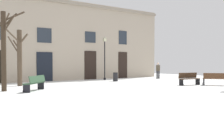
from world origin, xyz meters
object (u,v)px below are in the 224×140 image
(litter_bin, at_px, (115,77))
(bench_near_center_tree, at_px, (216,79))
(tree_foreground, at_px, (19,56))
(person_crossing_plaza, at_px, (158,70))
(streetlamp, at_px, (105,54))
(tree_near_facade, at_px, (4,46))
(bench_by_litter_bin, at_px, (189,79))
(bench_facing_shops, at_px, (35,83))

(litter_bin, height_order, bench_near_center_tree, bench_near_center_tree)
(tree_foreground, distance_m, person_crossing_plaza, 13.60)
(person_crossing_plaza, bearing_deg, streetlamp, 36.28)
(tree_foreground, bearing_deg, tree_near_facade, -118.19)
(litter_bin, bearing_deg, tree_near_facade, -164.56)
(tree_near_facade, bearing_deg, litter_bin, 15.44)
(person_crossing_plaza, bearing_deg, tree_near_facade, 64.35)
(tree_near_facade, xyz_separation_m, bench_near_center_tree, (13.19, -4.56, -2.06))
(litter_bin, bearing_deg, bench_by_litter_bin, -68.52)
(streetlamp, relative_size, bench_facing_shops, 2.37)
(tree_near_facade, height_order, person_crossing_plaza, tree_near_facade)
(tree_near_facade, relative_size, person_crossing_plaza, 2.92)
(bench_facing_shops, distance_m, person_crossing_plaza, 14.18)
(streetlamp, bearing_deg, bench_near_center_tree, -69.38)
(tree_near_facade, xyz_separation_m, tree_foreground, (1.51, 2.82, -0.44))
(tree_near_facade, xyz_separation_m, streetlamp, (9.70, 4.72, -0.08))
(tree_foreground, bearing_deg, streetlamp, 13.05)
(bench_near_center_tree, height_order, person_crossing_plaza, person_crossing_plaza)
(bench_by_litter_bin, height_order, bench_near_center_tree, bench_by_litter_bin)
(bench_by_litter_bin, relative_size, bench_facing_shops, 1.03)
(bench_by_litter_bin, bearing_deg, bench_near_center_tree, -33.61)
(tree_foreground, xyz_separation_m, bench_facing_shops, (-0.05, -3.66, -1.62))
(bench_facing_shops, relative_size, bench_near_center_tree, 1.01)
(tree_near_facade, bearing_deg, bench_near_center_tree, -19.06)
(tree_near_facade, height_order, bench_facing_shops, tree_near_facade)
(streetlamp, xyz_separation_m, person_crossing_plaza, (5.36, -1.56, -1.55))
(bench_near_center_tree, relative_size, person_crossing_plaza, 1.03)
(bench_facing_shops, bearing_deg, bench_by_litter_bin, 119.92)
(tree_near_facade, relative_size, streetlamp, 1.18)
(tree_near_facade, relative_size, litter_bin, 6.21)
(litter_bin, xyz_separation_m, bench_near_center_tree, (3.73, -7.17, 0.08))
(streetlamp, height_order, bench_by_litter_bin, streetlamp)
(streetlamp, bearing_deg, litter_bin, -96.62)
(tree_near_facade, distance_m, litter_bin, 10.04)
(streetlamp, bearing_deg, tree_near_facade, -154.08)
(litter_bin, height_order, bench_facing_shops, bench_facing_shops)
(tree_foreground, height_order, bench_facing_shops, tree_foreground)
(tree_near_facade, distance_m, streetlamp, 10.79)
(tree_near_facade, distance_m, bench_near_center_tree, 14.11)
(tree_near_facade, relative_size, bench_near_center_tree, 2.82)
(streetlamp, distance_m, litter_bin, 2.95)
(tree_near_facade, xyz_separation_m, litter_bin, (9.46, 2.61, -2.14))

